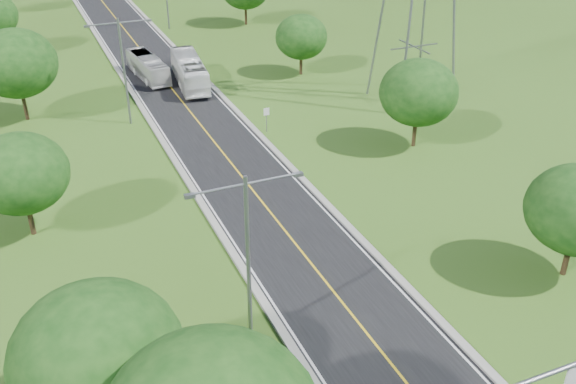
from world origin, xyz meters
name	(u,v)px	position (x,y,z in m)	size (l,w,h in m)	color
ground	(157,70)	(0.00, 60.00, 0.00)	(260.00, 260.00, 0.00)	#345417
road	(146,56)	(0.00, 66.00, 0.03)	(8.00, 150.00, 0.06)	black
curb_left	(111,60)	(-4.25, 66.00, 0.11)	(0.50, 150.00, 0.22)	gray
curb_right	(179,52)	(4.25, 66.00, 0.11)	(0.50, 150.00, 0.22)	gray
speed_limit_sign	(266,116)	(5.20, 37.98, 1.60)	(0.55, 0.09, 2.40)	slate
streetlight_near_left	(248,249)	(-6.00, 12.00, 5.94)	(5.90, 0.25, 10.00)	slate
streetlight_mid_left	(123,63)	(-6.00, 45.00, 5.94)	(5.90, 0.25, 10.00)	slate
tree_la	(98,356)	(-14.00, 8.00, 5.27)	(7.14, 7.14, 8.30)	black
tree_lb	(20,173)	(-16.00, 28.00, 4.64)	(6.30, 6.30, 7.33)	black
tree_lc	(16,63)	(-15.00, 50.00, 5.58)	(7.56, 7.56, 8.79)	black
tree_rb	(419,92)	(16.00, 30.00, 4.95)	(6.72, 6.72, 7.82)	black
tree_rc	(301,37)	(15.00, 52.00, 4.33)	(5.88, 5.88, 6.84)	black
bus_outbound	(190,71)	(2.20, 53.25, 1.63)	(2.64, 11.30, 3.15)	white
bus_inbound	(148,67)	(-1.52, 57.35, 1.38)	(2.21, 9.46, 2.64)	silver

